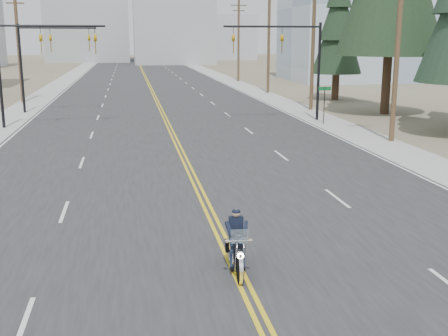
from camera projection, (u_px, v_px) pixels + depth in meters
road at (148, 82)px, 76.07m from camera, size 20.00×200.00×0.01m
sidewalk_left at (60, 84)px, 74.20m from camera, size 3.00×200.00×0.01m
sidewalk_right at (231, 81)px, 77.94m from camera, size 3.00×200.00×0.01m
traffic_mast_left at (30, 53)px, 37.00m from camera, size 7.10×0.26×7.00m
traffic_mast_right at (292, 52)px, 39.92m from camera, size 7.10×0.26×7.00m
traffic_mast_far at (42, 51)px, 44.65m from camera, size 6.10×0.26×7.00m
street_sign at (324, 99)px, 39.01m from camera, size 0.90×0.06×2.62m
utility_pole_b at (398, 37)px, 31.61m from camera, size 2.20×0.30×11.50m
utility_pole_c at (313, 40)px, 46.08m from camera, size 2.20×0.30×11.00m
utility_pole_d at (269, 37)px, 60.42m from camera, size 2.20×0.30×11.50m
utility_pole_e at (239, 39)px, 76.81m from camera, size 2.20×0.30×11.00m
utility_pole_left at (18, 43)px, 51.67m from camera, size 2.20×0.30×10.50m
glass_building at (374, 8)px, 79.01m from camera, size 24.00×16.00×20.00m
haze_bldg_b at (173, 33)px, 128.60m from camera, size 18.00×14.00×14.00m
haze_bldg_c at (330, 23)px, 118.94m from camera, size 16.00×12.00×18.00m
haze_bldg_d at (87, 8)px, 138.40m from camera, size 20.00×15.00×26.00m
haze_bldg_e at (228, 37)px, 155.60m from camera, size 14.00×14.00×12.00m
motorcyclist at (237, 242)px, 14.45m from camera, size 1.06×2.13×1.61m
conifer_far at (338, 22)px, 53.28m from camera, size 4.79×4.79×12.83m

